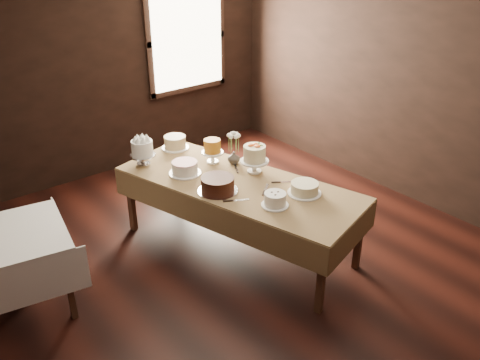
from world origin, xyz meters
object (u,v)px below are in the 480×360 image
Objects in this scene: cake_meringue at (143,154)px; cake_server_c at (214,176)px; cake_chocolate at (218,185)px; cake_cream at (305,189)px; display_table at (238,187)px; cake_speckled at (175,143)px; flower_vase at (234,158)px; cake_server_b at (288,182)px; cake_server_d at (235,166)px; cake_lattice at (185,168)px; cake_swirl at (275,200)px; cake_flowers at (254,160)px; cake_caramel at (212,152)px; side_table at (10,244)px; cake_server_a at (266,187)px; cake_server_e at (241,200)px.

cake_server_c is (0.41, -0.68, -0.12)m from cake_meringue.
cake_cream is (0.60, -0.54, -0.02)m from cake_chocolate.
cake_chocolate reaches higher than display_table.
display_table is 1.10m from cake_speckled.
flower_vase reaches higher than cake_server_c.
cake_server_b is at bearing -175.13° from cake_server_c.
cake_cream reaches higher than cake_server_b.
cake_chocolate is at bearing -102.32° from cake_speckled.
cake_cream is 0.88m from cake_server_d.
cake_lattice is at bearing 99.36° from cake_server_d.
cake_swirl is at bearing -90.31° from cake_speckled.
cake_server_b reaches higher than display_table.
display_table is 1.08m from cake_meringue.
cake_flowers is 0.26m from cake_server_d.
cake_caramel reaches higher than cake_speckled.
side_table is 2.10m from cake_speckled.
cake_server_a is 1.00× the size of cake_server_e.
cake_server_c is at bearing -124.27° from cake_caramel.
cake_meringue reaches higher than cake_server_d.
cake_meringue reaches higher than side_table.
cake_swirl is 2.03× the size of flower_vase.
cake_server_b is (0.90, -1.24, -0.12)m from cake_meringue.
side_table is 3.80× the size of cake_caramel.
cake_caramel reaches higher than cake_server_d.
cake_meringue is 0.86× the size of cake_cream.
cake_flowers is 1.08× the size of cake_swirl.
cake_chocolate reaches higher than side_table.
cake_meringue reaches higher than cake_server_b.
cake_server_a is at bearing 122.31° from cake_cream.
display_table is at bearing 83.85° from cake_server_e.
side_table is 2.27m from flower_vase.
cake_flowers is at bearing -47.55° from cake_meringue.
cake_swirl reaches higher than display_table.
cake_swirl reaches higher than cake_server_e.
cake_swirl is (-0.11, -1.09, -0.06)m from cake_caramel.
cake_speckled is 0.76× the size of cake_chocolate.
cake_caramel is at bearing -70.85° from cake_server_c.
cake_server_a is 0.57m from cake_server_c.
cake_flowers reaches higher than cake_speckled.
cake_caramel reaches higher than cake_lattice.
cake_meringue is 1.02× the size of cake_swirl.
cake_lattice is 0.86m from cake_server_a.
cake_lattice is (-0.29, 0.49, 0.11)m from display_table.
cake_caramel is 1.10m from cake_swirl.
cake_server_b is 0.69m from flower_vase.
cake_meringue is 1.16m from cake_flowers.
cake_flowers is 0.65m from cake_cream.
flower_vase is at bearing 84.87° from cake_server_e.
cake_server_a is at bearing -29.51° from cake_chocolate.
cake_server_d is (-0.07, 0.22, -0.12)m from cake_flowers.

